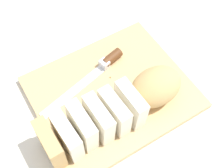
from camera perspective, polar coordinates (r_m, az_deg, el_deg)
name	(u,v)px	position (r m, az deg, el deg)	size (l,w,h in m)	color
ground_plane	(112,94)	(0.73, 0.00, -2.03)	(3.00, 3.00, 0.00)	silver
cutting_board	(112,93)	(0.72, 0.00, -1.66)	(0.37, 0.31, 0.02)	tan
bread_loaf	(120,107)	(0.64, 1.52, -4.46)	(0.34, 0.10, 0.09)	tan
bread_knife	(102,66)	(0.74, -1.88, 3.48)	(0.25, 0.08, 0.02)	silver
crumb_near_knife	(110,77)	(0.73, -0.32, 1.32)	(0.00, 0.00, 0.00)	#A8753D
crumb_near_loaf	(107,68)	(0.74, -1.05, 3.09)	(0.01, 0.01, 0.01)	#A8753D
crumb_stray_left	(127,109)	(0.69, 3.00, -4.78)	(0.01, 0.01, 0.01)	#A8753D
crumb_stray_right	(98,100)	(0.70, -2.66, -3.21)	(0.00, 0.00, 0.00)	#A8753D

